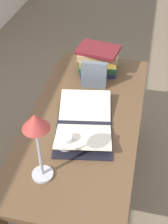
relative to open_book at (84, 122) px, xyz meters
The scene contains 7 objects.
ground_plane 0.78m from the open_book, 11.18° to the left, with size 12.00×12.00×0.00m, color #70604C.
reading_desk 0.14m from the open_book, 11.18° to the left, with size 1.50×0.69×0.76m.
open_book is the anchor object (origin of this frame).
book_stack_tall 0.61m from the open_book, ahead, with size 0.26×0.32×0.19m.
book_standing_upright 0.40m from the open_book, ahead, with size 0.04×0.18×0.20m.
reading_lamp 0.54m from the open_book, 163.30° to the left, with size 0.13×0.13×0.42m.
coffee_mug 0.22m from the open_book, 163.48° to the left, with size 0.08×0.11×0.09m.
Camera 1 is at (-1.42, -0.31, 2.07)m, focal length 50.00 mm.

